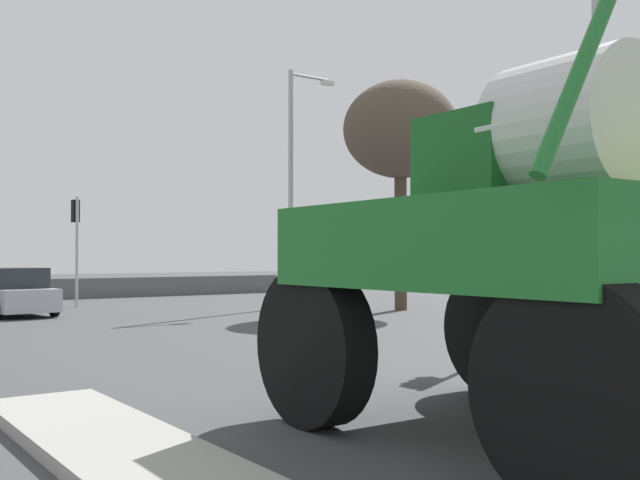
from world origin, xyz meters
The scene contains 8 objects.
ground_plane centered at (0.00, 18.00, 0.00)m, with size 120.00×120.00×0.00m, color #424244.
oversize_sprayer centered at (0.05, 5.29, 1.95)m, with size 4.23×5.24×4.40m.
sedan_ahead centered at (-0.55, 25.01, 0.71)m, with size 2.13×4.22×1.52m.
traffic_signal_near_right centered at (4.76, 9.90, 2.99)m, with size 0.24×0.54×4.10m.
traffic_signal_far_left centered at (2.29, 27.83, 2.98)m, with size 0.24×0.55×4.09m.
streetlight_near_right centered at (8.32, 9.88, 5.24)m, with size 2.20×0.24×9.48m.
streetlight_far_right centered at (8.74, 22.82, 4.85)m, with size 2.01×0.24×8.76m.
bare_tree_right centered at (11.01, 19.48, 6.27)m, with size 4.02×4.02×8.04m.
Camera 1 is at (-6.10, 0.45, 1.89)m, focal length 40.91 mm.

